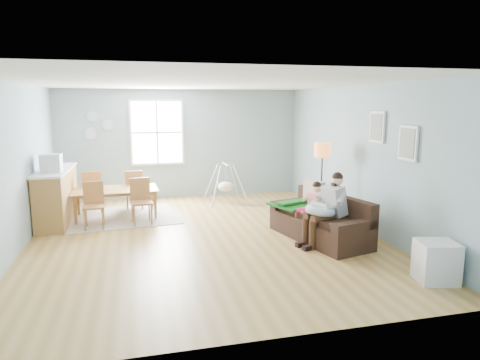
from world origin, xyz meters
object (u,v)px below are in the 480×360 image
object	(u,v)px
chair_sw	(94,202)
counter	(57,196)
toddler	(313,200)
monitor	(51,163)
father	(327,207)
baby_swing	(226,186)
sofa	(322,223)
floor_lamp	(322,157)
chair_se	(141,198)
storage_cube	(436,262)
chair_nw	(92,189)
dining_table	(116,203)
chair_ne	(134,187)

from	to	relation	value
chair_sw	counter	world-z (taller)	counter
toddler	chair_sw	distance (m)	4.13
monitor	father	bearing A→B (deg)	-25.25
monitor	baby_swing	bearing A→B (deg)	18.50
sofa	floor_lamp	distance (m)	1.57
baby_swing	chair_se	bearing A→B (deg)	-146.60
father	monitor	distance (m)	5.15
monitor	baby_swing	xyz separation A→B (m)	(3.61, 1.21, -0.83)
storage_cube	counter	bearing A→B (deg)	141.30
storage_cube	chair_nw	xyz separation A→B (m)	(-4.77, 4.98, 0.24)
dining_table	chair_nw	xyz separation A→B (m)	(-0.51, 0.56, 0.22)
sofa	baby_swing	distance (m)	3.28
storage_cube	chair_se	xyz separation A→B (m)	(-3.76, 3.85, 0.24)
sofa	toddler	distance (m)	0.44
dining_table	chair_sw	xyz separation A→B (m)	(-0.38, -0.66, 0.20)
baby_swing	storage_cube	bearing A→B (deg)	-71.05
chair_se	baby_swing	bearing A→B (deg)	33.40
dining_table	chair_nw	size ratio (longest dim) A/B	1.87
chair_sw	monitor	bearing A→B (deg)	165.30
chair_ne	monitor	size ratio (longest dim) A/B	2.46
chair_ne	baby_swing	size ratio (longest dim) A/B	0.91
dining_table	chair_sw	size ratio (longest dim) A/B	1.93
floor_lamp	toddler	bearing A→B (deg)	-122.33
sofa	monitor	xyz separation A→B (m)	(-4.68, 1.88, 0.97)
toddler	counter	size ratio (longest dim) A/B	0.41
storage_cube	counter	distance (m)	6.91
monitor	counter	bearing A→B (deg)	91.59
chair_se	baby_swing	xyz separation A→B (m)	(1.99, 1.31, -0.09)
toddler	chair_se	size ratio (longest dim) A/B	0.89
father	storage_cube	distance (m)	1.96
chair_sw	chair_nw	world-z (taller)	chair_nw
sofa	baby_swing	world-z (taller)	baby_swing
chair_ne	baby_swing	distance (m)	2.12
toddler	chair_nw	distance (m)	4.82
chair_nw	father	bearing A→B (deg)	-38.61
counter	toddler	bearing A→B (deg)	-24.52
dining_table	chair_ne	bearing A→B (deg)	57.39
baby_swing	floor_lamp	bearing A→B (deg)	-52.66
sofa	dining_table	xyz separation A→B (m)	(-3.57, 2.35, 0.02)
baby_swing	chair_nw	bearing A→B (deg)	-176.53
floor_lamp	chair_nw	world-z (taller)	floor_lamp
dining_table	baby_swing	world-z (taller)	baby_swing
father	storage_cube	xyz separation A→B (m)	(0.75, -1.77, -0.38)
chair_ne	counter	world-z (taller)	counter
chair_sw	chair_se	bearing A→B (deg)	5.79
storage_cube	floor_lamp	bearing A→B (deg)	94.27
toddler	chair_nw	bearing A→B (deg)	145.25
chair_se	chair_ne	distance (m)	1.23
dining_table	chair_se	size ratio (longest dim) A/B	1.90
storage_cube	chair_ne	bearing A→B (deg)	127.50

